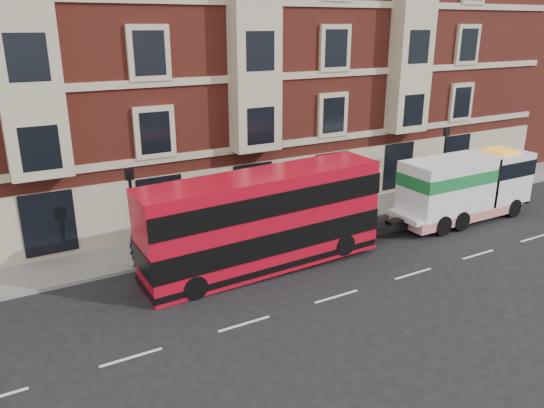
# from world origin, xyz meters

# --- Properties ---
(ground) EXTENTS (120.00, 120.00, 0.00)m
(ground) POSITION_xyz_m (0.00, 0.00, 0.00)
(ground) COLOR black
(ground) RESTS_ON ground
(sidewalk) EXTENTS (90.00, 3.00, 0.15)m
(sidewalk) POSITION_xyz_m (0.00, 7.50, 0.07)
(sidewalk) COLOR slate
(sidewalk) RESTS_ON ground
(victorian_terrace) EXTENTS (45.00, 12.00, 20.40)m
(victorian_terrace) POSITION_xyz_m (0.50, 15.00, 10.07)
(victorian_terrace) COLOR maroon
(victorian_terrace) RESTS_ON ground
(lamp_post_west) EXTENTS (0.35, 0.15, 4.35)m
(lamp_post_west) POSITION_xyz_m (-6.00, 6.20, 2.68)
(lamp_post_west) COLOR black
(lamp_post_west) RESTS_ON sidewalk
(lamp_post_east) EXTENTS (0.35, 0.15, 4.35)m
(lamp_post_east) POSITION_xyz_m (12.00, 6.20, 2.68)
(lamp_post_east) COLOR black
(lamp_post_east) RESTS_ON sidewalk
(double_decker_bus) EXTENTS (10.44, 2.40, 4.23)m
(double_decker_bus) POSITION_xyz_m (-1.27, 3.61, 2.24)
(double_decker_bus) COLOR red
(double_decker_bus) RESTS_ON ground
(tow_truck) EXTENTS (8.36, 2.47, 3.48)m
(tow_truck) POSITION_xyz_m (10.78, 3.61, 1.85)
(tow_truck) COLOR white
(tow_truck) RESTS_ON ground
(pedestrian) EXTENTS (0.79, 0.64, 1.86)m
(pedestrian) POSITION_xyz_m (-5.95, 6.15, 1.08)
(pedestrian) COLOR black
(pedestrian) RESTS_ON sidewalk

